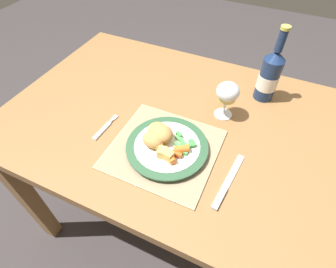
{
  "coord_description": "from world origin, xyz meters",
  "views": [
    {
      "loc": [
        0.28,
        -0.6,
        1.36
      ],
      "look_at": [
        0.06,
        -0.12,
        0.78
      ],
      "focal_mm": 28.0,
      "sensor_mm": 36.0,
      "label": 1
    }
  ],
  "objects_px": {
    "wine_glass": "(227,93)",
    "dining_table": "(167,135)",
    "dinner_plate": "(167,147)",
    "table_knife": "(226,185)",
    "fork": "(104,129)",
    "bottle": "(269,75)"
  },
  "relations": [
    {
      "from": "dining_table",
      "to": "bottle",
      "type": "height_order",
      "value": "bottle"
    },
    {
      "from": "fork",
      "to": "table_knife",
      "type": "bearing_deg",
      "value": -5.34
    },
    {
      "from": "wine_glass",
      "to": "bottle",
      "type": "distance_m",
      "value": 0.19
    },
    {
      "from": "dinner_plate",
      "to": "table_knife",
      "type": "bearing_deg",
      "value": -12.76
    },
    {
      "from": "dinner_plate",
      "to": "wine_glass",
      "type": "xyz_separation_m",
      "value": [
        0.11,
        0.22,
        0.08
      ]
    },
    {
      "from": "dining_table",
      "to": "fork",
      "type": "height_order",
      "value": "fork"
    },
    {
      "from": "dining_table",
      "to": "dinner_plate",
      "type": "xyz_separation_m",
      "value": [
        0.07,
        -0.15,
        0.12
      ]
    },
    {
      "from": "table_knife",
      "to": "dinner_plate",
      "type": "bearing_deg",
      "value": 167.24
    },
    {
      "from": "fork",
      "to": "bottle",
      "type": "xyz_separation_m",
      "value": [
        0.44,
        0.38,
        0.09
      ]
    },
    {
      "from": "dinner_plate",
      "to": "table_knife",
      "type": "relative_size",
      "value": 1.23
    },
    {
      "from": "dinner_plate",
      "to": "bottle",
      "type": "xyz_separation_m",
      "value": [
        0.21,
        0.38,
        0.08
      ]
    },
    {
      "from": "fork",
      "to": "wine_glass",
      "type": "relative_size",
      "value": 0.95
    },
    {
      "from": "dinner_plate",
      "to": "table_knife",
      "type": "distance_m",
      "value": 0.2
    },
    {
      "from": "dining_table",
      "to": "table_knife",
      "type": "height_order",
      "value": "table_knife"
    },
    {
      "from": "dinner_plate",
      "to": "fork",
      "type": "height_order",
      "value": "dinner_plate"
    },
    {
      "from": "wine_glass",
      "to": "dining_table",
      "type": "bearing_deg",
      "value": -156.13
    },
    {
      "from": "table_knife",
      "to": "wine_glass",
      "type": "xyz_separation_m",
      "value": [
        -0.09,
        0.27,
        0.09
      ]
    },
    {
      "from": "dinner_plate",
      "to": "wine_glass",
      "type": "height_order",
      "value": "wine_glass"
    },
    {
      "from": "dining_table",
      "to": "table_knife",
      "type": "xyz_separation_m",
      "value": [
        0.27,
        -0.19,
        0.11
      ]
    },
    {
      "from": "dinner_plate",
      "to": "fork",
      "type": "distance_m",
      "value": 0.23
    },
    {
      "from": "dinner_plate",
      "to": "wine_glass",
      "type": "relative_size",
      "value": 1.87
    },
    {
      "from": "dining_table",
      "to": "dinner_plate",
      "type": "relative_size",
      "value": 4.48
    }
  ]
}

